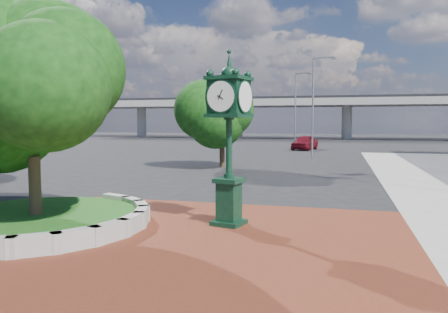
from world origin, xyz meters
TOP-DOWN VIEW (x-y plane):
  - ground at (0.00, 0.00)m, footprint 200.00×200.00m
  - plaza at (0.00, -1.00)m, footprint 12.00×12.00m
  - planter_wall at (-2.71, -0.00)m, footprint 2.96×6.77m
  - grass_bed at (-5.00, 0.00)m, footprint 6.10×6.10m
  - overpass at (-0.22, 70.00)m, footprint 90.00×12.00m
  - tree_planter at (-5.00, 0.00)m, footprint 5.20×5.20m
  - tree_street at (-4.00, 18.00)m, footprint 4.40×4.40m
  - post_clock at (0.66, 1.65)m, footprint 1.28×1.28m
  - parked_car at (0.10, 38.33)m, footprint 3.06×5.19m
  - street_lamp_near at (1.83, 26.60)m, footprint 1.92×0.28m
  - street_lamp_far at (-0.94, 39.60)m, footprint 1.93×0.60m

SIDE VIEW (x-z plane):
  - ground at x=0.00m, z-range 0.00..0.00m
  - plaza at x=0.00m, z-range 0.00..0.04m
  - grass_bed at x=-5.00m, z-range 0.00..0.40m
  - planter_wall at x=-2.71m, z-range 0.00..0.54m
  - parked_car at x=0.10m, z-range 0.00..1.66m
  - post_clock at x=0.66m, z-range 0.26..5.54m
  - tree_street at x=-4.00m, z-range 0.52..5.96m
  - tree_planter at x=-5.00m, z-range 0.56..6.89m
  - street_lamp_near at x=1.83m, z-range 0.74..9.29m
  - street_lamp_far at x=-0.94m, z-range 0.75..9.44m
  - overpass at x=-0.22m, z-range 2.79..10.29m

